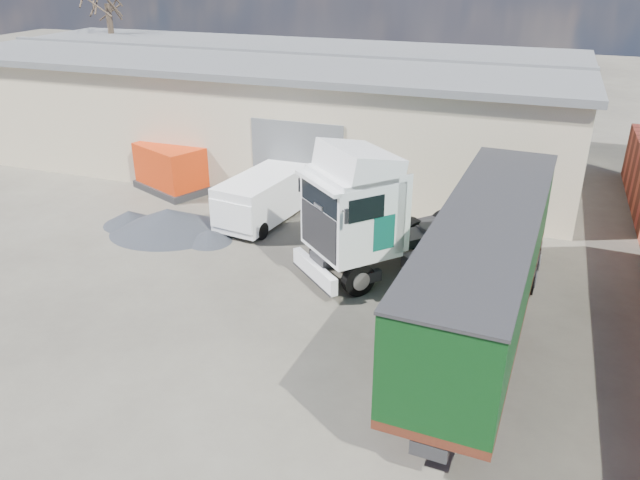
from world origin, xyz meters
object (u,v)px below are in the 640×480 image
(box_trailer, at_px, (486,262))
(orange_skip, at_px, (171,171))
(tractor_unit, at_px, (374,219))
(panel_van, at_px, (262,199))

(box_trailer, relative_size, orange_skip, 3.01)
(tractor_unit, distance_m, box_trailer, 4.73)
(tractor_unit, xyz_separation_m, panel_van, (-5.25, 2.68, -0.93))
(panel_van, bearing_deg, box_trailer, -22.71)
(box_trailer, bearing_deg, orange_skip, 155.90)
(panel_van, bearing_deg, tractor_unit, -18.47)
(tractor_unit, bearing_deg, box_trailer, 6.00)
(tractor_unit, height_order, orange_skip, tractor_unit)
(orange_skip, bearing_deg, tractor_unit, 0.45)
(tractor_unit, bearing_deg, panel_van, -164.45)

